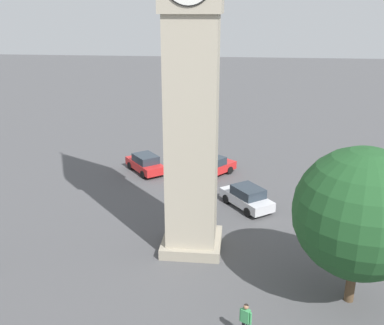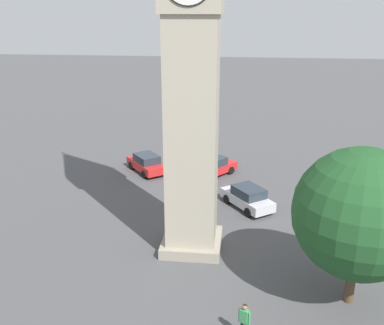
{
  "view_description": "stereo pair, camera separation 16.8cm",
  "coord_description": "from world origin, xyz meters",
  "px_view_note": "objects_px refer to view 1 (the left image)",
  "views": [
    {
      "loc": [
        -2.44,
        22.45,
        13.12
      ],
      "look_at": [
        0.0,
        0.0,
        5.15
      ],
      "focal_mm": 41.77,
      "sensor_mm": 36.0,
      "label": 1
    },
    {
      "loc": [
        -2.61,
        22.43,
        13.12
      ],
      "look_at": [
        0.0,
        0.0,
        5.15
      ],
      "focal_mm": 41.77,
      "sensor_mm": 36.0,
      "label": 2
    }
  ],
  "objects_px": {
    "car_red_corner": "(212,167)",
    "pedestrian": "(246,318)",
    "car_white_side": "(247,197)",
    "tree": "(360,213)",
    "car_blue_kerb": "(145,163)",
    "clock_tower": "(192,3)"
  },
  "relations": [
    {
      "from": "car_white_side",
      "to": "tree",
      "type": "xyz_separation_m",
      "value": [
        -4.72,
        9.77,
        3.76
      ]
    },
    {
      "from": "clock_tower",
      "to": "car_white_side",
      "type": "xyz_separation_m",
      "value": [
        -3.14,
        -5.69,
        -12.46
      ]
    },
    {
      "from": "car_blue_kerb",
      "to": "pedestrian",
      "type": "xyz_separation_m",
      "value": [
        -8.17,
        18.9,
        0.25
      ]
    },
    {
      "from": "car_white_side",
      "to": "tree",
      "type": "relative_size",
      "value": 0.58
    },
    {
      "from": "clock_tower",
      "to": "tree",
      "type": "relative_size",
      "value": 3.01
    },
    {
      "from": "clock_tower",
      "to": "car_red_corner",
      "type": "xyz_separation_m",
      "value": [
        -0.38,
        -11.54,
        -12.46
      ]
    },
    {
      "from": "clock_tower",
      "to": "car_blue_kerb",
      "type": "bearing_deg",
      "value": -66.16
    },
    {
      "from": "tree",
      "to": "car_white_side",
      "type": "bearing_deg",
      "value": -64.22
    },
    {
      "from": "clock_tower",
      "to": "pedestrian",
      "type": "height_order",
      "value": "clock_tower"
    },
    {
      "from": "car_blue_kerb",
      "to": "car_red_corner",
      "type": "distance_m",
      "value": 5.57
    },
    {
      "from": "car_red_corner",
      "to": "pedestrian",
      "type": "height_order",
      "value": "pedestrian"
    },
    {
      "from": "car_blue_kerb",
      "to": "tree",
      "type": "relative_size",
      "value": 0.57
    },
    {
      "from": "car_blue_kerb",
      "to": "car_white_side",
      "type": "distance_m",
      "value": 10.28
    },
    {
      "from": "car_red_corner",
      "to": "pedestrian",
      "type": "distance_m",
      "value": 18.9
    },
    {
      "from": "car_red_corner",
      "to": "car_white_side",
      "type": "distance_m",
      "value": 6.47
    },
    {
      "from": "pedestrian",
      "to": "car_blue_kerb",
      "type": "bearing_deg",
      "value": -66.61
    },
    {
      "from": "car_white_side",
      "to": "tree",
      "type": "bearing_deg",
      "value": 115.78
    },
    {
      "from": "car_blue_kerb",
      "to": "clock_tower",
      "type": "bearing_deg",
      "value": 113.84
    },
    {
      "from": "car_red_corner",
      "to": "car_white_side",
      "type": "xyz_separation_m",
      "value": [
        -2.76,
        5.85,
        0.0
      ]
    },
    {
      "from": "clock_tower",
      "to": "pedestrian",
      "type": "distance_m",
      "value": 14.48
    },
    {
      "from": "car_white_side",
      "to": "pedestrian",
      "type": "height_order",
      "value": "pedestrian"
    },
    {
      "from": "car_red_corner",
      "to": "clock_tower",
      "type": "bearing_deg",
      "value": 88.09
    }
  ]
}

